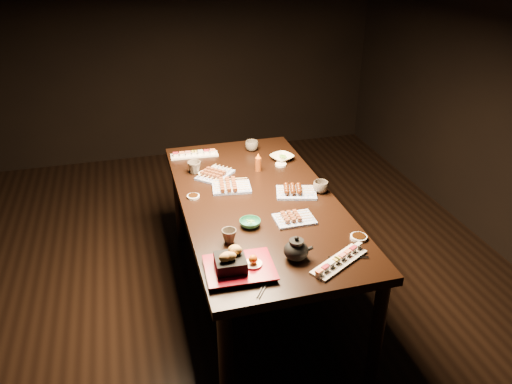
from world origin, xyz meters
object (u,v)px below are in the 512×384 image
dining_table (258,251)px  teacup_mid_right (321,187)px  sushi_platter_far (194,153)px  yakitori_plate_right (294,216)px  teacup_far_left (194,167)px  sushi_platter_near (339,260)px  yakitori_plate_center (231,184)px  teapot (296,248)px  tempura_tray (240,261)px  yakitori_plate_left (215,172)px  edamame_bowl_green (250,223)px  edamame_bowl_cream (282,158)px  teacup_near_left (229,236)px  condiment_bottle (258,162)px  teacup_far_right (252,146)px

dining_table → teacup_mid_right: bearing=-2.8°
sushi_platter_far → yakitori_plate_right: (0.39, -1.01, 0.01)m
teacup_far_left → dining_table: bearing=-55.4°
sushi_platter_near → yakitori_plate_center: size_ratio=1.44×
teapot → tempura_tray: bearing=-158.0°
yakitori_plate_right → yakitori_plate_left: 0.73m
tempura_tray → teacup_far_left: size_ratio=3.73×
teacup_far_left → edamame_bowl_green: bearing=-75.7°
dining_table → yakitori_plate_left: yakitori_plate_left is taller
yakitori_plate_left → teacup_far_left: bearing=100.8°
dining_table → yakitori_plate_right: 0.51m
edamame_bowl_green → edamame_bowl_cream: same height
teacup_near_left → teacup_mid_right: same height
edamame_bowl_cream → condiment_bottle: bearing=-149.6°
yakitori_plate_right → edamame_bowl_cream: size_ratio=1.46×
yakitori_plate_center → teacup_far_left: (-0.18, 0.28, 0.01)m
sushi_platter_far → teacup_far_right: (0.42, -0.01, 0.02)m
sushi_platter_far → yakitori_plate_left: 0.36m
teacup_near_left → dining_table: bearing=56.5°
dining_table → teacup_far_right: size_ratio=19.43×
edamame_bowl_green → teacup_far_right: bearing=74.6°
dining_table → edamame_bowl_cream: 0.70m
condiment_bottle → sushi_platter_far: bearing=136.8°
sushi_platter_near → teacup_far_left: (-0.51, 1.17, 0.02)m
yakitori_plate_center → edamame_bowl_green: yakitori_plate_center is taller
sushi_platter_far → teacup_mid_right: teacup_mid_right is taller
sushi_platter_far → tempura_tray: 1.37m
dining_table → yakitori_plate_left: size_ratio=7.79×
sushi_platter_far → teapot: size_ratio=2.28×
yakitori_plate_center → tempura_tray: (-0.15, -0.82, 0.03)m
yakitori_plate_left → condiment_bottle: bearing=-44.9°
yakitori_plate_right → yakitori_plate_center: bearing=118.5°
condiment_bottle → dining_table: bearing=-105.5°
teacup_far_right → condiment_bottle: bearing=-97.6°
yakitori_plate_center → teacup_near_left: bearing=-96.0°
yakitori_plate_left → teapot: 1.02m
condiment_bottle → teacup_mid_right: bearing=-54.2°
sushi_platter_near → tempura_tray: (-0.48, 0.06, 0.04)m
edamame_bowl_cream → teacup_near_left: 1.06m
teacup_far_left → condiment_bottle: condiment_bottle is taller
edamame_bowl_green → tempura_tray: size_ratio=0.36×
yakitori_plate_left → teacup_far_right: bearing=-0.7°
teacup_far_left → condiment_bottle: (0.41, -0.07, 0.02)m
yakitori_plate_center → teacup_far_right: size_ratio=2.52×
dining_table → teacup_far_left: (-0.31, 0.45, 0.42)m
yakitori_plate_right → tempura_tray: (-0.40, -0.36, 0.03)m
teacup_near_left → yakitori_plate_right: bearing=16.0°
sushi_platter_far → teacup_far_left: 0.28m
teacup_near_left → teacup_mid_right: 0.76m
edamame_bowl_cream → teacup_far_left: 0.62m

